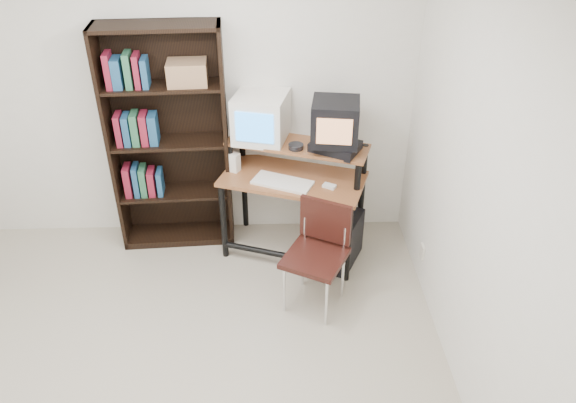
{
  "coord_description": "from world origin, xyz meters",
  "views": [
    {
      "loc": [
        0.81,
        -2.31,
        3.0
      ],
      "look_at": [
        0.93,
        1.1,
        0.82
      ],
      "focal_mm": 35.0,
      "sensor_mm": 36.0,
      "label": 1
    }
  ],
  "objects_px": {
    "crt_tv": "(335,122)",
    "pc_tower": "(344,241)",
    "crt_monitor": "(261,117)",
    "computer_desk": "(294,182)",
    "school_chair": "(319,246)",
    "bookshelf": "(169,138)"
  },
  "relations": [
    {
      "from": "crt_tv",
      "to": "pc_tower",
      "type": "xyz_separation_m",
      "value": [
        0.1,
        -0.16,
        -1.01
      ]
    },
    {
      "from": "crt_monitor",
      "to": "crt_tv",
      "type": "distance_m",
      "value": 0.61
    },
    {
      "from": "computer_desk",
      "to": "crt_monitor",
      "type": "xyz_separation_m",
      "value": [
        -0.25,
        0.21,
        0.48
      ]
    },
    {
      "from": "computer_desk",
      "to": "school_chair",
      "type": "relative_size",
      "value": 1.52
    },
    {
      "from": "crt_tv",
      "to": "school_chair",
      "type": "distance_m",
      "value": 0.95
    },
    {
      "from": "crt_tv",
      "to": "bookshelf",
      "type": "xyz_separation_m",
      "value": [
        -1.33,
        0.26,
        -0.24
      ]
    },
    {
      "from": "pc_tower",
      "to": "school_chair",
      "type": "xyz_separation_m",
      "value": [
        -0.26,
        -0.46,
        0.3
      ]
    },
    {
      "from": "school_chair",
      "to": "bookshelf",
      "type": "xyz_separation_m",
      "value": [
        -1.17,
        0.88,
        0.46
      ]
    },
    {
      "from": "crt_monitor",
      "to": "computer_desk",
      "type": "bearing_deg",
      "value": -25.34
    },
    {
      "from": "computer_desk",
      "to": "crt_monitor",
      "type": "relative_size",
      "value": 2.57
    },
    {
      "from": "crt_tv",
      "to": "bookshelf",
      "type": "distance_m",
      "value": 1.37
    },
    {
      "from": "pc_tower",
      "to": "bookshelf",
      "type": "height_order",
      "value": "bookshelf"
    },
    {
      "from": "pc_tower",
      "to": "school_chair",
      "type": "distance_m",
      "value": 0.6
    },
    {
      "from": "crt_monitor",
      "to": "school_chair",
      "type": "height_order",
      "value": "crt_monitor"
    },
    {
      "from": "pc_tower",
      "to": "crt_monitor",
      "type": "bearing_deg",
      "value": 175.38
    },
    {
      "from": "computer_desk",
      "to": "bookshelf",
      "type": "height_order",
      "value": "bookshelf"
    },
    {
      "from": "computer_desk",
      "to": "crt_tv",
      "type": "distance_m",
      "value": 0.62
    },
    {
      "from": "school_chair",
      "to": "crt_monitor",
      "type": "bearing_deg",
      "value": 143.11
    },
    {
      "from": "crt_monitor",
      "to": "bookshelf",
      "type": "height_order",
      "value": "bookshelf"
    },
    {
      "from": "crt_tv",
      "to": "bookshelf",
      "type": "bearing_deg",
      "value": 176.99
    },
    {
      "from": "crt_monitor",
      "to": "pc_tower",
      "type": "bearing_deg",
      "value": -16.23
    },
    {
      "from": "school_chair",
      "to": "computer_desk",
      "type": "bearing_deg",
      "value": 131.18
    }
  ]
}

